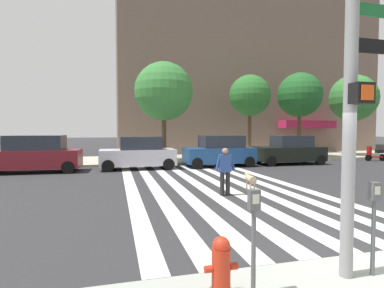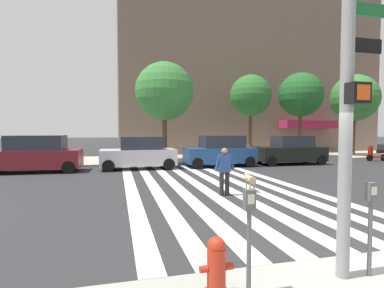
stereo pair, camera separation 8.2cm
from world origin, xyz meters
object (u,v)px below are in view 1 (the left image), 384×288
Objects in this scene: street_tree_nearest at (164,92)px; parked_car_fourth_in_line at (289,151)px; traffic_light_pole at (355,38)px; parking_meter_second_along at (254,227)px; street_tree_middle at (250,96)px; pedestrian_dog_walker at (225,169)px; street_tree_further at (300,95)px; dog_on_leash at (250,179)px; parked_scooter at (376,154)px; street_tree_furthest at (353,98)px; parked_car_near_curb at (34,155)px; parked_car_behind_first at (139,153)px; fire_hydrant at (221,267)px; parked_car_third_in_line at (220,151)px; parking_meter_curbside at (374,215)px.

parked_car_fourth_in_line is at bearing -16.93° from street_tree_nearest.
traffic_light_pole is 2.92m from parking_meter_second_along.
street_tree_middle is 13.51m from pedestrian_dog_walker.
dog_on_leash is (-9.05, -10.36, -4.49)m from street_tree_further.
pedestrian_dog_walker is 1.61× the size of dog_on_leash.
parked_scooter is 0.25× the size of street_tree_further.
parked_car_near_curb is at bearing -171.97° from street_tree_furthest.
parked_car_behind_first is 8.11m from dog_on_leash.
parking_meter_second_along is at bearing -125.56° from street_tree_further.
fire_hydrant is 6.55m from pedestrian_dog_walker.
fire_hydrant is 0.47× the size of parked_scooter.
fire_hydrant is 14.75m from parked_car_third_in_line.
street_tree_nearest is at bearing 99.56° from dog_on_leash.
parked_car_near_curb is at bearing -165.89° from street_tree_middle.
fire_hydrant is 0.17× the size of parked_car_fourth_in_line.
parked_car_third_in_line is 0.65× the size of street_tree_further.
parked_scooter is at bearing 2.11° from parked_car_fourth_in_line.
street_tree_furthest is (0.71, 3.01, 4.37)m from parked_scooter.
parked_car_near_curb is 2.99× the size of parked_scooter.
fire_hydrant is 21.56m from street_tree_further.
traffic_light_pole is 16.36m from street_tree_nearest.
parking_meter_second_along is (0.40, -0.09, 0.51)m from fire_hydrant.
parked_car_third_in_line is at bearing -178.75° from parked_scooter.
parked_car_behind_first is at bearing 0.02° from parked_car_near_curb.
parking_meter_curbside is 14.17m from parked_car_third_in_line.
parked_car_fourth_in_line is at bearing 54.77° from fire_hydrant.
parked_car_behind_first is 10.08m from street_tree_middle.
parked_car_behind_first is at bearing 97.78° from traffic_light_pole.
dog_on_leash is at bearing 79.62° from parking_meter_curbside.
fire_hydrant reaches higher than dog_on_leash.
street_tree_furthest is at bearing 10.46° from parked_car_behind_first.
parked_car_fourth_in_line is (9.80, 13.88, 0.38)m from fire_hydrant.
parked_car_behind_first is at bearing -157.62° from street_tree_middle.
dog_on_leash is (3.53, 6.59, -0.08)m from fire_hydrant.
parking_meter_curbside is 0.21× the size of street_tree_nearest.
street_tree_nearest is 15.87m from street_tree_furthest.
parked_car_near_curb is 11.59m from dog_on_leash.
fire_hydrant is 25.06m from street_tree_furthest.
parked_scooter is 1.61× the size of dog_on_leash.
parking_meter_curbside is at bearing -100.38° from dog_on_leash.
street_tree_further is at bearing 13.71° from parked_car_behind_first.
parked_car_fourth_in_line reaches higher than fire_hydrant.
pedestrian_dog_walker is (1.96, 6.18, -0.10)m from parking_meter_second_along.
parking_meter_second_along is 0.32× the size of parked_car_behind_first.
traffic_light_pole is 1.37× the size of parked_car_behind_first.
parked_car_fourth_in_line is (9.40, 13.97, -0.13)m from parking_meter_second_along.
street_tree_furthest is (5.17, 0.21, -0.08)m from street_tree_further.
street_tree_furthest is at bearing -1.66° from street_tree_middle.
street_tree_further reaches higher than fire_hydrant.
parking_meter_curbside is 14.11m from parked_car_behind_first.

